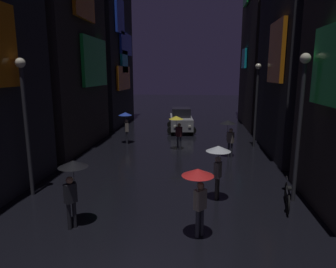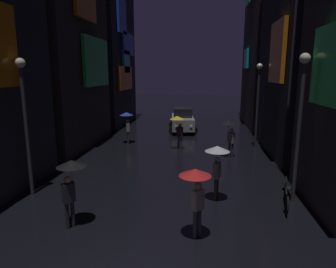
{
  "view_description": "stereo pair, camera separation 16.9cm",
  "coord_description": "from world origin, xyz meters",
  "views": [
    {
      "loc": [
        1.43,
        -5.47,
        4.7
      ],
      "look_at": [
        0.0,
        8.28,
        1.87
      ],
      "focal_mm": 32.0,
      "sensor_mm": 36.0,
      "label": 1
    },
    {
      "loc": [
        1.6,
        -5.45,
        4.7
      ],
      "look_at": [
        0.0,
        8.28,
        1.87
      ],
      "focal_mm": 32.0,
      "sensor_mm": 36.0,
      "label": 2
    }
  ],
  "objects": [
    {
      "name": "building_left_far",
      "position": [
        -7.47,
        21.9,
        6.23
      ],
      "size": [
        4.25,
        7.8,
        12.45
      ],
      "color": "#232328",
      "rests_on": "ground"
    },
    {
      "name": "streetlamp_right_far",
      "position": [
        5.0,
        13.81,
        3.32
      ],
      "size": [
        0.36,
        0.36,
        5.27
      ],
      "color": "#2D2D33",
      "rests_on": "ground"
    },
    {
      "name": "pedestrian_foreground_left_black",
      "position": [
        -2.32,
        2.76,
        1.67
      ],
      "size": [
        0.9,
        0.9,
        2.12
      ],
      "color": "black",
      "rests_on": "ground"
    },
    {
      "name": "streetlamp_right_near",
      "position": [
        5.0,
        5.44,
        3.37
      ],
      "size": [
        0.36,
        0.36,
        5.36
      ],
      "color": "#2D2D33",
      "rests_on": "ground"
    },
    {
      "name": "pedestrian_near_crossing_red",
      "position": [
        1.46,
        2.47,
        1.67
      ],
      "size": [
        0.9,
        0.9,
        2.12
      ],
      "color": "#2D2D38",
      "rests_on": "ground"
    },
    {
      "name": "pedestrian_midstreet_centre_clear",
      "position": [
        2.16,
        5.2,
        1.67
      ],
      "size": [
        0.9,
        0.9,
        2.12
      ],
      "color": "#38332D",
      "rests_on": "ground"
    },
    {
      "name": "bicycle_parked_at_storefront",
      "position": [
        4.6,
        4.83,
        0.39
      ],
      "size": [
        0.42,
        1.79,
        0.96
      ],
      "color": "black",
      "rests_on": "ground"
    },
    {
      "name": "building_left_mid",
      "position": [
        -7.48,
        12.92,
        8.8
      ],
      "size": [
        4.25,
        7.84,
        17.6
      ],
      "color": "#2D2826",
      "rests_on": "ground"
    },
    {
      "name": "car_distant",
      "position": [
        -0.01,
        18.61,
        0.93
      ],
      "size": [
        2.56,
        4.29,
        1.92
      ],
      "color": "#99999E",
      "rests_on": "ground"
    },
    {
      "name": "pedestrian_midstreet_left_black",
      "position": [
        3.11,
        11.21,
        1.67
      ],
      "size": [
        0.9,
        0.9,
        2.12
      ],
      "color": "#2D2D38",
      "rests_on": "ground"
    },
    {
      "name": "pedestrian_far_right_yellow",
      "position": [
        0.12,
        12.58,
        1.67
      ],
      "size": [
        0.9,
        0.9,
        2.12
      ],
      "color": "#2D2D38",
      "rests_on": "ground"
    },
    {
      "name": "streetlamp_left_near",
      "position": [
        -5.0,
        4.96,
        3.29
      ],
      "size": [
        0.36,
        0.36,
        5.23
      ],
      "color": "#2D2D33",
      "rests_on": "ground"
    },
    {
      "name": "pedestrian_foreground_right_blue",
      "position": [
        -3.43,
        13.89,
        1.67
      ],
      "size": [
        0.9,
        0.9,
        2.12
      ],
      "color": "#2D2D38",
      "rests_on": "ground"
    }
  ]
}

